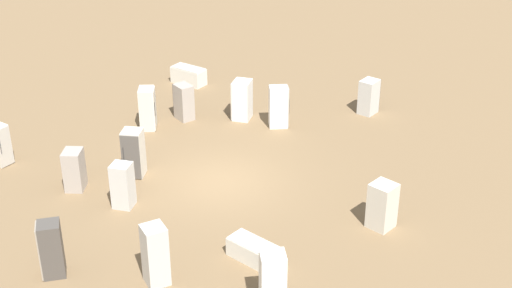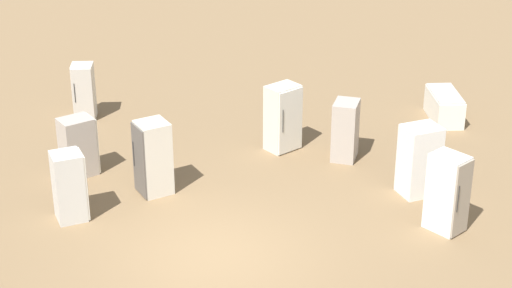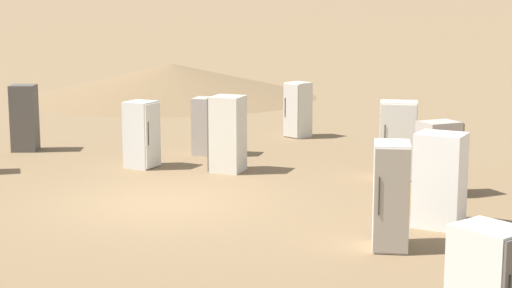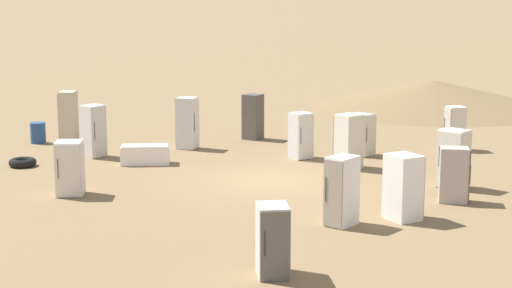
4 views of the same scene
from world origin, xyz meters
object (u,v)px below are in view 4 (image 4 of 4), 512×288
discarded_fridge_4 (342,191)px  discarded_fridge_14 (253,117)px  discarded_fridge_0 (68,117)px  discarded_fridge_15 (455,128)px  rusty_barrel (38,133)px  discarded_fridge_12 (403,187)px  discarded_fridge_10 (187,123)px  discarded_fridge_5 (453,159)px  discarded_fridge_6 (93,131)px  discarded_fridge_2 (454,175)px  discarded_fridge_7 (362,135)px  discarded_fridge_8 (70,168)px  discarded_fridge_9 (301,136)px  discarded_fridge_1 (348,141)px  scrap_tire (23,162)px  discarded_fridge_3 (273,241)px  discarded_fridge_13 (145,155)px

discarded_fridge_4 → discarded_fridge_14: size_ratio=1.01×
discarded_fridge_0 → discarded_fridge_15: (7.10, 11.95, -0.16)m
discarded_fridge_0 → rusty_barrel: discarded_fridge_0 is taller
discarded_fridge_12 → discarded_fridge_10: bearing=-175.9°
discarded_fridge_4 → discarded_fridge_14: discarded_fridge_4 is taller
discarded_fridge_5 → discarded_fridge_6: bearing=21.2°
discarded_fridge_0 → discarded_fridge_5: discarded_fridge_0 is taller
discarded_fridge_10 → discarded_fridge_12: bearing=50.6°
discarded_fridge_6 → rusty_barrel: (-3.28, -1.27, -0.50)m
discarded_fridge_2 → discarded_fridge_10: 10.66m
discarded_fridge_6 → discarded_fridge_7: discarded_fridge_6 is taller
discarded_fridge_2 → discarded_fridge_8: discarded_fridge_8 is taller
discarded_fridge_10 → discarded_fridge_9: bearing=83.4°
discarded_fridge_4 → discarded_fridge_8: (-5.63, -5.35, -0.09)m
discarded_fridge_1 → discarded_fridge_6: 8.52m
discarded_fridge_6 → discarded_fridge_9: discarded_fridge_6 is taller
discarded_fridge_14 → discarded_fridge_15: bearing=15.0°
discarded_fridge_12 → discarded_fridge_14: bearing=169.3°
discarded_fridge_14 → scrap_tire: bearing=-115.4°
discarded_fridge_14 → discarded_fridge_3: bearing=-56.8°
discarded_fridge_1 → discarded_fridge_5: discarded_fridge_1 is taller
discarded_fridge_6 → rusty_barrel: bearing=-97.3°
scrap_tire → rusty_barrel: bearing=162.9°
discarded_fridge_7 → discarded_fridge_15: size_ratio=0.93×
discarded_fridge_2 → discarded_fridge_15: 7.31m
discarded_fridge_2 → discarded_fridge_7: 6.41m
discarded_fridge_0 → discarded_fridge_5: (11.63, 8.48, -0.08)m
discarded_fridge_15 → discarded_fridge_13: bearing=91.6°
discarded_fridge_1 → discarded_fridge_10: size_ratio=0.94×
discarded_fridge_3 → discarded_fridge_4: 3.98m
discarded_fridge_12 → discarded_fridge_9: bearing=166.6°
discarded_fridge_4 → discarded_fridge_1: bearing=-57.4°
discarded_fridge_2 → discarded_fridge_5: 1.60m
discarded_fridge_8 → discarded_fridge_0: bearing=-79.6°
discarded_fridge_8 → discarded_fridge_4: bearing=155.6°
discarded_fridge_0 → rusty_barrel: bearing=107.1°
discarded_fridge_6 → discarded_fridge_14: size_ratio=1.04×
discarded_fridge_1 → discarded_fridge_2: size_ratio=1.15×
discarded_fridge_0 → discarded_fridge_1: 10.77m
discarded_fridge_0 → discarded_fridge_9: bearing=-109.2°
discarded_fridge_3 → discarded_fridge_2: bearing=-137.3°
discarded_fridge_9 → rusty_barrel: 9.82m
discarded_fridge_15 → rusty_barrel: (-7.24, -13.04, -0.39)m
discarded_fridge_0 → discarded_fridge_13: bearing=-139.3°
discarded_fridge_10 → discarded_fridge_15: size_ratio=1.19×
discarded_fridge_8 → discarded_fridge_7: bearing=-150.0°
discarded_fridge_10 → discarded_fridge_12: size_ratio=1.11×
discarded_fridge_0 → discarded_fridge_7: (6.58, 8.50, -0.22)m
discarded_fridge_15 → discarded_fridge_1: bearing=114.9°
discarded_fridge_12 → discarded_fridge_6: bearing=-159.6°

